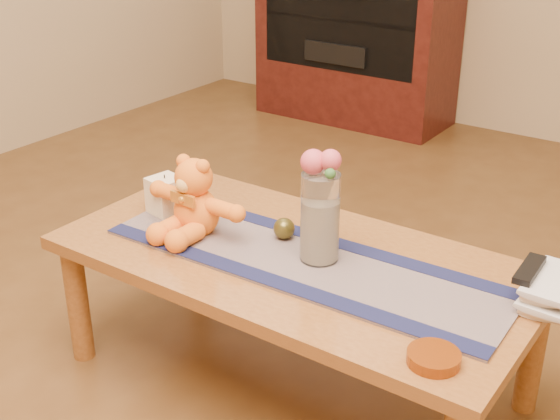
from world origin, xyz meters
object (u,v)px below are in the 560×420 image
Objects in this scene: teddy_bear at (196,197)px; amber_dish at (434,358)px; glass_vase at (320,218)px; book_bottom at (527,293)px; bronze_ball at (284,228)px; tv_remote at (530,269)px; pillar_candle at (166,195)px.

teddy_bear reaches higher than amber_dish.
book_bottom is (0.55, 0.15, -0.13)m from glass_vase.
teddy_bear is 0.41m from glass_vase.
bronze_ball is 0.69m from amber_dish.
tv_remote is 1.30× the size of amber_dish.
amber_dish is at bearing -11.91° from teddy_bear.
glass_vase is at bearing 1.33° from pillar_candle.
glass_vase reaches higher than amber_dish.
bronze_ball is at bearing -176.91° from book_bottom.
amber_dish is at bearing -106.29° from book_bottom.
teddy_bear is 0.98m from book_bottom.
amber_dish is at bearing -103.62° from tv_remote.
tv_remote is 0.41m from amber_dish.
book_bottom is 1.39× the size of tv_remote.
glass_vase is (0.40, 0.06, 0.02)m from teddy_bear.
teddy_bear is at bearing -172.55° from book_bottom.
bronze_ball is 0.71m from tv_remote.
book_bottom is 1.81× the size of amber_dish.
glass_vase is at bearing -169.80° from book_bottom.
bronze_ball is 0.53× the size of amber_dish.
pillar_candle reaches higher than book_bottom.
book_bottom is at bearing 90.00° from tv_remote.
pillar_candle is at bearing -176.87° from book_bottom.
glass_vase is at bearing 151.23° from amber_dish.
amber_dish is at bearing -26.12° from bronze_ball.
glass_vase reaches higher than pillar_candle.
glass_vase is at bearing -17.38° from bronze_ball.
pillar_candle is at bearing 164.93° from teddy_bear.
tv_remote is (0.95, 0.20, -0.04)m from teddy_bear.
amber_dish is (0.62, -0.31, -0.03)m from bronze_ball.
tv_remote is (0.00, -0.01, 0.07)m from book_bottom.
teddy_bear is 2.12× the size of tv_remote.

